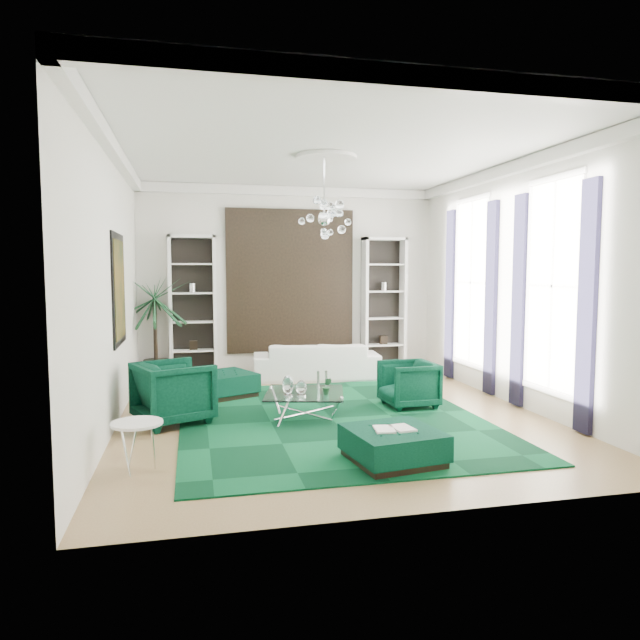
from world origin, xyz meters
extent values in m
cube|color=#A38356|center=(0.00, 0.00, -0.01)|extent=(6.00, 7.00, 0.02)
cube|color=white|center=(0.00, 0.00, 3.81)|extent=(6.00, 7.00, 0.02)
cube|color=silver|center=(0.00, 3.51, 1.90)|extent=(6.00, 0.02, 3.80)
cube|color=silver|center=(0.00, -3.51, 1.90)|extent=(6.00, 0.02, 3.80)
cube|color=silver|center=(-3.01, 0.00, 1.90)|extent=(0.02, 7.00, 3.80)
cube|color=silver|center=(3.01, 0.00, 1.90)|extent=(0.02, 7.00, 3.80)
cylinder|color=white|center=(0.00, 0.30, 3.77)|extent=(0.90, 0.90, 0.05)
cube|color=black|center=(0.00, 3.46, 1.90)|extent=(2.50, 0.06, 2.80)
cube|color=black|center=(-2.97, 0.60, 1.85)|extent=(0.04, 1.30, 1.60)
cube|color=white|center=(2.99, -0.90, 1.90)|extent=(0.03, 1.10, 2.90)
cube|color=black|center=(2.96, -1.68, 1.65)|extent=(0.07, 0.30, 3.25)
cube|color=black|center=(2.96, -0.12, 1.65)|extent=(0.07, 0.30, 3.25)
cube|color=white|center=(2.99, 1.50, 1.90)|extent=(0.03, 1.10, 2.90)
cube|color=black|center=(2.96, 0.72, 1.65)|extent=(0.07, 0.30, 3.25)
cube|color=black|center=(2.96, 2.28, 1.65)|extent=(0.07, 0.30, 3.25)
cube|color=black|center=(-0.05, -0.26, 0.01)|extent=(4.20, 5.00, 0.02)
imported|color=white|center=(0.39, 2.78, 0.35)|extent=(2.51, 1.21, 0.71)
imported|color=black|center=(-2.23, 0.04, 0.43)|extent=(1.24, 1.23, 0.87)
imported|color=black|center=(1.29, 0.21, 0.36)|extent=(0.83, 0.80, 0.72)
cube|color=black|center=(-1.46, 1.57, 0.20)|extent=(1.20, 1.20, 0.40)
cube|color=black|center=(0.18, -2.19, 0.19)|extent=(1.07, 1.07, 0.38)
cube|color=white|center=(0.18, -2.19, 0.39)|extent=(0.44, 0.29, 0.03)
cylinder|color=white|center=(-2.55, -1.84, 0.26)|extent=(0.63, 0.63, 0.52)
imported|color=#174927|center=(-0.13, -0.33, 0.50)|extent=(0.16, 0.15, 0.24)
camera|label=1|loc=(-1.95, -8.00, 2.12)|focal=32.00mm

